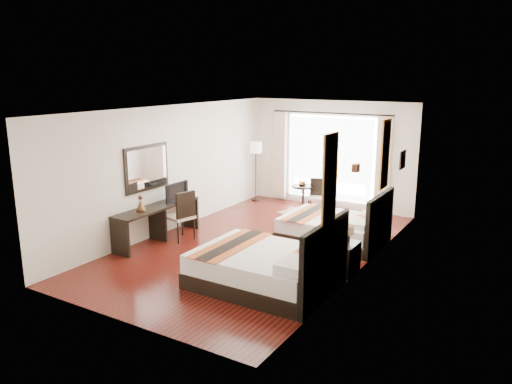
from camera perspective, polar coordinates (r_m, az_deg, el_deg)
The scene contains 29 objects.
floor at distance 10.34m, azimuth 0.13°, elevation -6.21°, with size 4.50×7.50×0.01m, color #380A0A.
ceiling at distance 9.77m, azimuth 0.14°, elevation 9.43°, with size 4.50×7.50×0.02m, color white.
wall_headboard at distance 9.04m, azimuth 12.41°, elevation -0.14°, with size 0.01×7.50×2.80m, color silver.
wall_desk at distance 11.26m, azimuth -9.71°, elevation 2.63°, with size 0.01×7.50×2.80m, color silver.
wall_window at distance 13.26m, azimuth 8.54°, elevation 4.28°, with size 4.50×0.01×2.80m, color silver.
wall_entry at distance 7.12m, azimuth -15.66°, elevation -3.98°, with size 4.50×0.01×2.80m, color silver.
window_glass at distance 13.26m, azimuth 8.50°, elevation 3.85°, with size 2.40×0.02×2.20m, color white.
sheer_curtain at distance 13.20m, azimuth 8.40°, elevation 3.81°, with size 2.30×0.02×2.10m, color white.
drape_left at distance 13.79m, azimuth 2.77°, elevation 4.26°, with size 0.35×0.14×2.35m, color beige.
drape_right at distance 12.69m, azimuth 14.37°, elevation 3.05°, with size 0.35×0.14×2.35m, color beige.
art_panel_near at distance 7.45m, azimuth 8.45°, elevation 1.50°, with size 0.03×0.50×1.35m, color #8A3C14.
art_panel_far at distance 9.95m, azimuth 14.54°, elevation 4.21°, with size 0.03×0.50×1.35m, color #8A3C14.
wall_sconce at distance 8.57m, azimuth 11.35°, elevation 2.74°, with size 0.10×0.14×0.14m, color #4A2D1A.
mirror_frame at distance 10.65m, azimuth -12.37°, elevation 2.72°, with size 0.04×1.25×0.95m, color black.
mirror_glass at distance 10.63m, azimuth -12.28°, elevation 2.71°, with size 0.01×1.12×0.82m, color white.
bed_near at distance 8.37m, azimuth 1.33°, elevation -8.62°, with size 2.26×1.76×1.28m.
bed_far at distance 10.63m, azimuth 9.11°, elevation -4.11°, with size 2.05×1.60×1.15m.
nightstand at distance 9.07m, azimuth 9.91°, elevation -7.42°, with size 0.46×0.57×0.55m, color black.
table_lamp at distance 9.04m, azimuth 10.46°, elevation -4.44°, with size 0.21×0.21×0.34m.
vase at distance 8.82m, azimuth 9.43°, elevation -5.97°, with size 0.13×0.13×0.14m, color black.
console_desk at distance 10.77m, azimuth -11.17°, elevation -3.52°, with size 0.50×2.20×0.76m, color black.
television at distance 11.01m, azimuth -9.31°, elevation 0.06°, with size 0.72×0.09×0.41m, color black.
bronze_figurine at distance 10.31m, azimuth -13.04°, elevation -1.37°, with size 0.19×0.19×0.29m, color #4A2D1A, non-canonical shape.
desk_chair at distance 10.76m, azimuth -8.58°, elevation -3.71°, with size 0.61×0.61×1.08m.
floor_lamp at distance 13.72m, azimuth -0.02°, elevation 4.67°, with size 0.33×0.33×1.64m.
side_table at distance 12.91m, azimuth 5.39°, elevation -0.71°, with size 0.58×0.58×0.67m, color black.
fruit_bowl at distance 12.84m, azimuth 5.31°, elevation 0.87°, with size 0.22×0.22×0.05m, color #483219.
window_chair at distance 12.74m, azimuth 6.93°, elevation -1.25°, with size 0.51×0.51×0.88m.
jute_rug at distance 12.67m, azimuth 5.33°, elevation -2.52°, with size 1.10×0.75×0.01m, color tan.
Camera 1 is at (5.03, -8.34, 3.47)m, focal length 35.00 mm.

